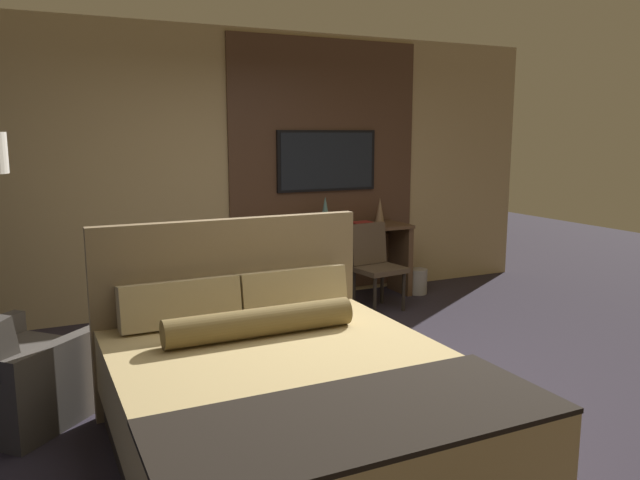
{
  "coord_description": "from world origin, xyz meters",
  "views": [
    {
      "loc": [
        -1.96,
        -3.5,
        1.77
      ],
      "look_at": [
        0.13,
        0.86,
        0.94
      ],
      "focal_mm": 35.0,
      "sensor_mm": 36.0,
      "label": 1
    }
  ],
  "objects_px": {
    "book": "(362,223)",
    "desk": "(335,251)",
    "bed": "(289,403)",
    "desk_chair": "(374,259)",
    "tv": "(327,161)",
    "vase_tall": "(325,212)",
    "armchair_by_window": "(14,379)",
    "waste_bin": "(417,281)",
    "vase_short": "(380,210)"
  },
  "relations": [
    {
      "from": "book",
      "to": "desk",
      "type": "bearing_deg",
      "value": -173.76
    },
    {
      "from": "bed",
      "to": "desk_chair",
      "type": "relative_size",
      "value": 2.49
    },
    {
      "from": "tv",
      "to": "vase_tall",
      "type": "distance_m",
      "value": 0.59
    },
    {
      "from": "bed",
      "to": "tv",
      "type": "height_order",
      "value": "tv"
    },
    {
      "from": "armchair_by_window",
      "to": "waste_bin",
      "type": "height_order",
      "value": "armchair_by_window"
    },
    {
      "from": "vase_short",
      "to": "waste_bin",
      "type": "distance_m",
      "value": 0.9
    },
    {
      "from": "desk_chair",
      "to": "vase_tall",
      "type": "relative_size",
      "value": 2.56
    },
    {
      "from": "vase_tall",
      "to": "vase_short",
      "type": "relative_size",
      "value": 1.21
    },
    {
      "from": "desk",
      "to": "waste_bin",
      "type": "bearing_deg",
      "value": -10.9
    },
    {
      "from": "bed",
      "to": "vase_tall",
      "type": "height_order",
      "value": "bed"
    },
    {
      "from": "desk",
      "to": "waste_bin",
      "type": "relative_size",
      "value": 5.95
    },
    {
      "from": "desk_chair",
      "to": "vase_short",
      "type": "bearing_deg",
      "value": 46.96
    },
    {
      "from": "tv",
      "to": "desk_chair",
      "type": "bearing_deg",
      "value": -72.4
    },
    {
      "from": "vase_short",
      "to": "book",
      "type": "distance_m",
      "value": 0.28
    },
    {
      "from": "desk_chair",
      "to": "vase_tall",
      "type": "height_order",
      "value": "vase_tall"
    },
    {
      "from": "bed",
      "to": "waste_bin",
      "type": "xyz_separation_m",
      "value": [
        2.7,
        2.74,
        -0.21
      ]
    },
    {
      "from": "vase_tall",
      "to": "book",
      "type": "height_order",
      "value": "vase_tall"
    },
    {
      "from": "armchair_by_window",
      "to": "book",
      "type": "bearing_deg",
      "value": -107.13
    },
    {
      "from": "vase_short",
      "to": "tv",
      "type": "bearing_deg",
      "value": 168.1
    },
    {
      "from": "armchair_by_window",
      "to": "tv",
      "type": "bearing_deg",
      "value": -102.53
    },
    {
      "from": "vase_short",
      "to": "waste_bin",
      "type": "xyz_separation_m",
      "value": [
        0.35,
        -0.25,
        -0.79
      ]
    },
    {
      "from": "desk_chair",
      "to": "waste_bin",
      "type": "xyz_separation_m",
      "value": [
        0.74,
        0.28,
        -0.37
      ]
    },
    {
      "from": "bed",
      "to": "vase_tall",
      "type": "relative_size",
      "value": 6.39
    },
    {
      "from": "bed",
      "to": "book",
      "type": "height_order",
      "value": "bed"
    },
    {
      "from": "vase_short",
      "to": "book",
      "type": "height_order",
      "value": "vase_short"
    },
    {
      "from": "bed",
      "to": "desk_chair",
      "type": "height_order",
      "value": "bed"
    },
    {
      "from": "bed",
      "to": "book",
      "type": "distance_m",
      "value": 3.66
    },
    {
      "from": "vase_tall",
      "to": "vase_short",
      "type": "bearing_deg",
      "value": 9.21
    },
    {
      "from": "vase_short",
      "to": "waste_bin",
      "type": "bearing_deg",
      "value": -35.04
    },
    {
      "from": "vase_tall",
      "to": "waste_bin",
      "type": "height_order",
      "value": "vase_tall"
    },
    {
      "from": "tv",
      "to": "book",
      "type": "height_order",
      "value": "tv"
    },
    {
      "from": "desk",
      "to": "book",
      "type": "bearing_deg",
      "value": 6.24
    },
    {
      "from": "tv",
      "to": "vase_short",
      "type": "height_order",
      "value": "tv"
    },
    {
      "from": "armchair_by_window",
      "to": "waste_bin",
      "type": "distance_m",
      "value": 4.31
    },
    {
      "from": "bed",
      "to": "waste_bin",
      "type": "distance_m",
      "value": 3.85
    },
    {
      "from": "desk",
      "to": "vase_short",
      "type": "relative_size",
      "value": 5.94
    },
    {
      "from": "tv",
      "to": "waste_bin",
      "type": "distance_m",
      "value": 1.68
    },
    {
      "from": "desk",
      "to": "bed",
      "type": "bearing_deg",
      "value": -121.08
    },
    {
      "from": "desk_chair",
      "to": "vase_short",
      "type": "xyz_separation_m",
      "value": [
        0.38,
        0.53,
        0.42
      ]
    },
    {
      "from": "desk_chair",
      "to": "waste_bin",
      "type": "bearing_deg",
      "value": 13.8
    },
    {
      "from": "tv",
      "to": "book",
      "type": "distance_m",
      "value": 0.77
    },
    {
      "from": "armchair_by_window",
      "to": "vase_short",
      "type": "distance_m",
      "value": 4.13
    },
    {
      "from": "desk_chair",
      "to": "armchair_by_window",
      "type": "relative_size",
      "value": 0.75
    },
    {
      "from": "bed",
      "to": "vase_short",
      "type": "bearing_deg",
      "value": 51.79
    },
    {
      "from": "book",
      "to": "vase_short",
      "type": "bearing_deg",
      "value": 6.56
    },
    {
      "from": "desk",
      "to": "tv",
      "type": "height_order",
      "value": "tv"
    },
    {
      "from": "vase_tall",
      "to": "waste_bin",
      "type": "relative_size",
      "value": 1.21
    },
    {
      "from": "tv",
      "to": "desk_chair",
      "type": "xyz_separation_m",
      "value": [
        0.21,
        -0.66,
        -0.97
      ]
    },
    {
      "from": "tv",
      "to": "vase_tall",
      "type": "bearing_deg",
      "value": -120.0
    },
    {
      "from": "waste_bin",
      "to": "vase_short",
      "type": "bearing_deg",
      "value": 144.96
    }
  ]
}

